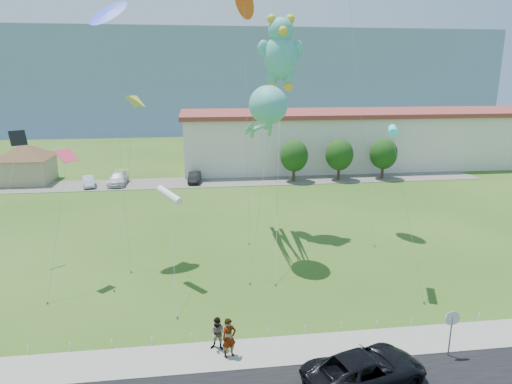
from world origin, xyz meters
TOP-DOWN VIEW (x-y plane):
  - ground at (0.00, 0.00)m, footprint 160.00×160.00m
  - sidewalk at (0.00, -2.75)m, footprint 80.00×2.50m
  - parking_strip at (0.00, 35.00)m, footprint 70.00×6.00m
  - hill_ridge at (0.00, 120.00)m, footprint 160.00×50.00m
  - pavilion at (-24.00, 38.00)m, footprint 9.20×9.20m
  - warehouse at (26.00, 44.00)m, footprint 61.00×15.00m
  - stop_sign at (9.50, -4.21)m, footprint 0.80×0.07m
  - rope_fence at (0.00, -1.30)m, footprint 26.05×0.05m
  - tree_near at (10.00, 34.00)m, footprint 3.60×3.60m
  - tree_mid at (16.00, 34.00)m, footprint 3.60×3.60m
  - tree_far at (22.00, 34.00)m, footprint 3.60×3.60m
  - suv at (4.62, -5.80)m, footprint 6.13×4.03m
  - pedestrian_left at (-1.17, -2.87)m, footprint 0.84×0.69m
  - pedestrian_right at (-1.66, -2.23)m, footprint 1.00×0.88m
  - parked_car_silver at (-15.65, 34.49)m, footprint 2.22×4.10m
  - parked_car_white at (-12.24, 35.12)m, footprint 2.24×5.23m
  - parked_car_black at (-2.73, 34.90)m, footprint 1.78×4.18m
  - octopus_kite at (2.60, 10.64)m, footprint 3.19×11.74m
  - teddy_bear_kite at (4.63, 15.52)m, footprint 4.14×12.25m
  - small_kite_white at (-4.23, 6.19)m, footprint 0.72×6.23m
  - small_kite_black at (-14.91, 10.78)m, footprint 1.61×6.49m
  - small_kite_orange at (1.92, 17.56)m, footprint 1.80×6.17m
  - small_kite_pink at (-10.65, 6.92)m, footprint 1.81×3.97m
  - small_kite_cyan at (9.47, 3.92)m, footprint 1.75×4.20m
  - small_kite_yellow at (-6.75, 10.47)m, footprint 2.04×6.79m
  - small_kite_blue at (-8.05, 11.59)m, footprint 1.80×4.52m

SIDE VIEW (x-z plane):
  - ground at x=0.00m, z-range 0.00..0.00m
  - parking_strip at x=0.00m, z-range 0.00..0.06m
  - sidewalk at x=0.00m, z-range 0.00..0.10m
  - rope_fence at x=0.00m, z-range 0.00..0.50m
  - parked_car_silver at x=-15.65m, z-range 0.06..1.34m
  - parked_car_black at x=-2.73m, z-range 0.06..1.40m
  - parked_car_white at x=-12.24m, z-range 0.06..1.56m
  - suv at x=4.62m, z-range 0.06..1.63m
  - pedestrian_right at x=-1.66m, z-range 0.10..1.82m
  - pedestrian_left at x=-1.17m, z-range 0.10..2.09m
  - stop_sign at x=9.50m, z-range 0.62..3.12m
  - pavilion at x=-24.00m, z-range 0.52..5.52m
  - tree_near at x=10.00m, z-range 0.65..6.12m
  - tree_mid at x=16.00m, z-range 0.65..6.12m
  - tree_far at x=22.00m, z-range 0.65..6.12m
  - warehouse at x=26.00m, z-range 0.02..8.22m
  - small_kite_white at x=-4.23m, z-range 2.72..9.12m
  - small_kite_pink at x=-10.65m, z-range 3.21..12.14m
  - small_kite_black at x=-14.91m, z-range 3.38..12.94m
  - small_kite_cyan at x=9.47m, z-range 4.77..15.35m
  - small_kite_yellow at x=-6.75m, z-range 4.23..16.25m
  - octopus_kite at x=2.60m, z-range 4.15..16.90m
  - hill_ridge at x=0.00m, z-range 0.00..25.00m
  - teddy_bear_kite at x=4.63m, z-range 6.21..24.33m
  - small_kite_blue at x=-8.05m, z-range 8.01..26.21m
  - small_kite_orange at x=1.92m, z-range 8.81..28.78m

